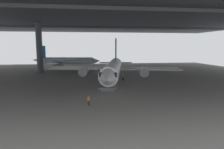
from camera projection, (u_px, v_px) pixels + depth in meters
name	position (u px, v px, depth m)	size (l,w,h in m)	color
ground_plane	(113.00, 81.00, 52.50)	(110.00, 110.00, 0.00)	gray
hangar_structure	(106.00, 20.00, 63.57)	(121.00, 99.00, 18.06)	#4C4F54
airplane_main	(113.00, 68.00, 50.79)	(35.69, 36.43, 11.47)	white
boarding_stairs	(107.00, 87.00, 41.18)	(4.40, 2.25, 4.66)	slate
crew_worker_near_nose	(89.00, 100.00, 30.60)	(0.39, 0.46, 1.56)	#232838
crew_worker_by_stairs	(114.00, 84.00, 43.93)	(0.47, 0.38, 1.60)	#232838
airplane_distant	(65.00, 61.00, 83.20)	(28.54, 27.86, 9.30)	white
traffic_cone_orange	(125.00, 96.00, 35.17)	(0.36, 0.36, 0.60)	black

